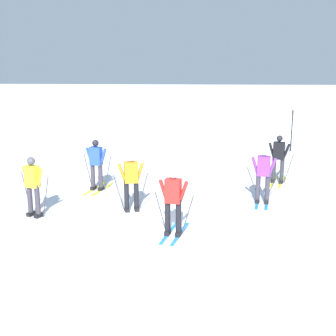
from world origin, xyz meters
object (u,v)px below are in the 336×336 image
at_px(skier_red, 173,201).
at_px(trail_marker_pole, 292,131).
at_px(skier_purple, 263,174).
at_px(skier_orange, 131,181).
at_px(skier_yellow, 33,185).
at_px(skier_blue, 96,163).
at_px(skier_black, 279,158).

relative_size(skier_red, trail_marker_pole, 0.89).
distance_m(skier_red, skier_purple, 3.77).
height_order(skier_red, skier_orange, same).
relative_size(skier_yellow, trail_marker_pole, 0.89).
bearing_deg(skier_blue, skier_purple, -12.35).
bearing_deg(trail_marker_pole, skier_purple, -107.34).
xyz_separation_m(skier_black, trail_marker_pole, (1.61, 5.61, 0.05)).
height_order(skier_red, skier_blue, same).
distance_m(skier_black, skier_blue, 6.29).
distance_m(skier_yellow, trail_marker_pole, 13.09).
distance_m(skier_purple, skier_blue, 5.42).
distance_m(skier_red, trail_marker_pole, 11.84).
height_order(skier_red, skier_yellow, same).
bearing_deg(skier_blue, skier_red, -55.30).
xyz_separation_m(skier_purple, skier_yellow, (-6.51, -1.54, 0.00)).
bearing_deg(skier_yellow, skier_red, -16.88).
xyz_separation_m(skier_blue, skier_orange, (1.42, -2.11, -0.00)).
distance_m(skier_black, skier_orange, 5.78).
height_order(skier_purple, skier_orange, same).
xyz_separation_m(skier_black, skier_orange, (-4.75, -3.30, 0.00)).
relative_size(skier_red, skier_purple, 1.00).
bearing_deg(skier_black, skier_blue, -169.10).
bearing_deg(skier_black, trail_marker_pole, 74.01).
distance_m(skier_yellow, skier_black, 8.35).
xyz_separation_m(skier_yellow, skier_black, (7.39, 3.89, -0.00)).
height_order(skier_black, skier_blue, same).
relative_size(skier_red, skier_black, 1.00).
bearing_deg(skier_yellow, trail_marker_pole, 46.56).
xyz_separation_m(skier_purple, skier_black, (0.88, 2.35, 0.00)).
distance_m(skier_yellow, skier_blue, 2.96).
bearing_deg(skier_purple, skier_orange, -166.21).
bearing_deg(skier_yellow, skier_purple, 13.32).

